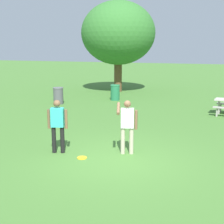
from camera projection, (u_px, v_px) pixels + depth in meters
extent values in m
plane|color=#447530|center=(117.00, 159.00, 8.82)|extent=(120.00, 120.00, 0.00)
cylinder|color=black|center=(54.00, 140.00, 9.33)|extent=(0.13, 0.13, 0.82)
cylinder|color=black|center=(62.00, 140.00, 9.32)|extent=(0.13, 0.13, 0.82)
cube|color=#33B2AD|center=(57.00, 117.00, 9.18)|extent=(0.43, 0.34, 0.58)
sphere|color=brown|center=(57.00, 103.00, 9.10)|extent=(0.21, 0.21, 0.21)
cylinder|color=brown|center=(49.00, 119.00, 9.20)|extent=(0.09, 0.09, 0.58)
cylinder|color=brown|center=(66.00, 119.00, 9.18)|extent=(0.09, 0.09, 0.58)
cylinder|color=#B7AD93|center=(131.00, 141.00, 9.23)|extent=(0.13, 0.13, 0.82)
cylinder|color=#B7AD93|center=(123.00, 141.00, 9.24)|extent=(0.13, 0.13, 0.82)
cube|color=white|center=(127.00, 118.00, 9.09)|extent=(0.43, 0.34, 0.58)
sphere|color=brown|center=(127.00, 104.00, 9.00)|extent=(0.21, 0.21, 0.21)
cylinder|color=brown|center=(136.00, 120.00, 9.09)|extent=(0.09, 0.09, 0.58)
cylinder|color=brown|center=(118.00, 108.00, 8.77)|extent=(0.29, 0.57, 0.28)
cylinder|color=yellow|center=(82.00, 158.00, 8.92)|extent=(0.29, 0.29, 0.03)
cylinder|color=#A49F96|center=(219.00, 107.00, 14.86)|extent=(0.11, 0.11, 0.71)
cylinder|color=#A49F96|center=(217.00, 112.00, 14.39)|extent=(0.09, 0.09, 0.41)
cylinder|color=#A49F96|center=(220.00, 108.00, 15.40)|extent=(0.09, 0.09, 0.41)
cylinder|color=#515156|center=(58.00, 96.00, 17.65)|extent=(0.56, 0.56, 0.90)
cylinder|color=slate|center=(58.00, 88.00, 17.55)|extent=(0.59, 0.59, 0.06)
cylinder|color=#237047|center=(115.00, 93.00, 18.94)|extent=(0.56, 0.56, 0.90)
cylinder|color=#2E8657|center=(115.00, 85.00, 18.84)|extent=(0.59, 0.59, 0.06)
cylinder|color=brown|center=(118.00, 73.00, 22.69)|extent=(0.57, 0.57, 2.78)
ellipsoid|color=#33702D|center=(118.00, 33.00, 22.11)|extent=(5.35, 5.35, 4.55)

